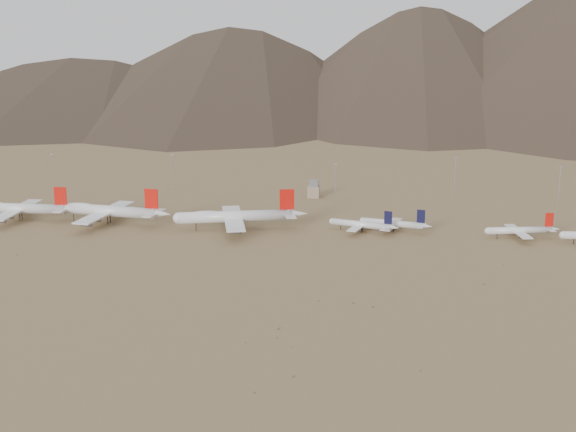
# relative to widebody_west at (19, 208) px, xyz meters

# --- Properties ---
(ground) EXTENTS (3000.00, 3000.00, 0.00)m
(ground) POSITION_rel_widebody_west_xyz_m (141.93, -35.71, -7.27)
(ground) COLOR #92764B
(ground) RESTS_ON ground
(widebody_west) EXTENTS (70.98, 54.19, 21.09)m
(widebody_west) POSITION_rel_widebody_west_xyz_m (0.00, 0.00, 0.00)
(widebody_west) COLOR silver
(widebody_west) RESTS_ON ground
(widebody_centre) EXTENTS (76.29, 59.40, 22.77)m
(widebody_centre) POSITION_rel_widebody_west_xyz_m (56.17, -1.83, 0.58)
(widebody_centre) COLOR silver
(widebody_centre) RESTS_ON ground
(widebody_east) EXTENTS (76.79, 60.51, 23.25)m
(widebody_east) POSITION_rel_widebody_west_xyz_m (135.17, -6.86, 0.75)
(widebody_east) COLOR silver
(widebody_east) RESTS_ON ground
(narrowbody_a) EXTENTS (40.70, 30.20, 13.84)m
(narrowbody_a) POSITION_rel_widebody_west_xyz_m (208.13, -3.37, -2.78)
(narrowbody_a) COLOR silver
(narrowbody_a) RESTS_ON ground
(narrowbody_b) EXTENTS (41.75, 30.81, 14.07)m
(narrowbody_b) POSITION_rel_widebody_west_xyz_m (226.19, 0.90, -2.71)
(narrowbody_b) COLOR silver
(narrowbody_b) RESTS_ON ground
(narrowbody_c) EXTENTS (42.88, 31.40, 14.30)m
(narrowbody_c) POSITION_rel_widebody_west_xyz_m (296.34, -5.70, -2.63)
(narrowbody_c) COLOR silver
(narrowbody_c) RESTS_ON ground
(control_tower) EXTENTS (8.00, 8.00, 12.00)m
(control_tower) POSITION_rel_widebody_west_xyz_m (171.93, 84.29, -1.95)
(control_tower) COLOR gray
(control_tower) RESTS_ON ground
(mast_far_west) EXTENTS (2.00, 0.60, 25.70)m
(mast_far_west) POSITION_rel_widebody_west_xyz_m (-14.93, 87.74, 6.93)
(mast_far_west) COLOR gray
(mast_far_west) RESTS_ON ground
(mast_west) EXTENTS (2.00, 0.60, 25.70)m
(mast_west) POSITION_rel_widebody_west_xyz_m (70.35, 97.22, 6.93)
(mast_west) COLOR gray
(mast_west) RESTS_ON ground
(mast_centre) EXTENTS (2.00, 0.60, 25.70)m
(mast_centre) POSITION_rel_widebody_west_xyz_m (187.53, 72.12, 6.93)
(mast_centre) COLOR gray
(mast_centre) RESTS_ON ground
(mast_east) EXTENTS (2.00, 0.60, 25.70)m
(mast_east) POSITION_rel_widebody_west_xyz_m (268.43, 107.95, 6.93)
(mast_east) COLOR gray
(mast_east) RESTS_ON ground
(mast_far_east) EXTENTS (2.00, 0.60, 25.70)m
(mast_far_east) POSITION_rel_widebody_west_xyz_m (333.62, 82.23, 6.93)
(mast_far_east) COLOR gray
(mast_far_east) RESTS_ON ground
(desert_scrub) EXTENTS (427.26, 172.57, 0.83)m
(desert_scrub) POSITION_rel_widebody_west_xyz_m (204.65, -129.73, -6.98)
(desert_scrub) COLOR olive
(desert_scrub) RESTS_ON ground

